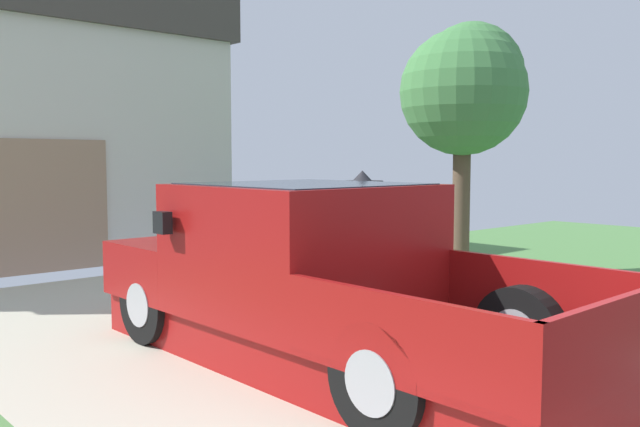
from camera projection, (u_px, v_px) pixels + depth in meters
The scene contains 5 objects.
pickup_truck at pixel (308, 280), 6.23m from camera, with size 2.18×5.15×1.63m.
person_with_hat at pixel (362, 238), 7.68m from camera, with size 0.48×0.48×1.72m.
handbag at pixel (366, 314), 7.46m from camera, with size 0.32×0.20×0.40m.
front_yard_tree at pixel (466, 87), 10.05m from camera, with size 2.03×1.90×3.93m.
wheeled_trash_bin at pixel (275, 229), 12.20m from camera, with size 0.60×0.72×1.07m.
Camera 1 is at (-4.03, -1.12, 1.85)m, focal length 37.43 mm.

